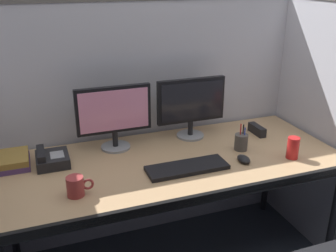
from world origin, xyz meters
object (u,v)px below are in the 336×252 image
monitor_left (114,114)px  desk_phone (51,159)px  coffee_mug (76,186)px  book_stack (14,160)px  red_stapler (257,130)px  computer_mouse (244,159)px  desk (172,168)px  soda_can (293,148)px  pen_cup (241,142)px  keyboard_main (187,168)px  monitor_right (191,104)px

monitor_left → desk_phone: bearing=-166.7°
coffee_mug → book_stack: bearing=123.4°
desk_phone → red_stapler: bearing=-0.5°
red_stapler → coffee_mug: coffee_mug is taller
red_stapler → book_stack: bearing=177.4°
computer_mouse → coffee_mug: coffee_mug is taller
desk → soda_can: soda_can is taller
computer_mouse → pen_cup: bearing=65.9°
desk → red_stapler: red_stapler is taller
soda_can → desk_phone: (-1.26, 0.37, -0.03)m
soda_can → book_stack: bearing=163.6°
computer_mouse → red_stapler: 0.42m
keyboard_main → pen_cup: 0.41m
desk → pen_cup: size_ratio=11.85×
computer_mouse → soda_can: size_ratio=0.79×
pen_cup → book_stack: bearing=169.1°
desk → pen_cup: pen_cup is taller
red_stapler → desk_phone: desk_phone is taller
monitor_left → book_stack: monitor_left is taller
computer_mouse → desk_phone: desk_phone is taller
desk → computer_mouse: computer_mouse is taller
monitor_right → computer_mouse: bearing=-71.9°
desk → monitor_left: size_ratio=4.42×
desk_phone → computer_mouse: bearing=-18.3°
red_stapler → computer_mouse: bearing=-131.7°
desk_phone → pen_cup: size_ratio=1.18×
keyboard_main → computer_mouse: bearing=-4.3°
computer_mouse → pen_cup: pen_cup is taller
keyboard_main → soda_can: 0.61m
monitor_left → coffee_mug: 0.55m
red_stapler → book_stack: (-1.45, 0.07, 0.00)m
book_stack → pen_cup: 1.26m
desk_phone → pen_cup: pen_cup is taller
monitor_right → desk_phone: 0.87m
desk → desk_phone: bearing=164.3°
monitor_right → red_stapler: bearing=-14.1°
desk → book_stack: book_stack is taller
desk → monitor_left: monitor_left is taller
monitor_right → pen_cup: size_ratio=2.68×
monitor_left → monitor_right: bearing=0.8°
pen_cup → desk: bearing=179.0°
monitor_left → red_stapler: (0.89, -0.10, -0.19)m
desk_phone → desk: bearing=-15.7°
monitor_right → pen_cup: (0.20, -0.28, -0.17)m
red_stapler → pen_cup: (-0.22, -0.17, 0.02)m
monitor_left → red_stapler: monitor_left is taller
desk → desk_phone: (-0.62, 0.18, 0.08)m
book_stack → desk_phone: bearing=-16.3°
coffee_mug → pen_cup: size_ratio=0.79×
keyboard_main → desk: bearing=107.0°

